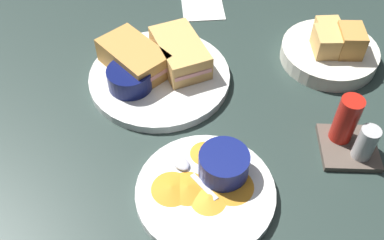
{
  "coord_description": "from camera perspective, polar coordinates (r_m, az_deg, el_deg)",
  "views": [
    {
      "loc": [
        53.79,
        -1.85,
        56.35
      ],
      "look_at": [
        7.26,
        -3.62,
        3.0
      ],
      "focal_mm": 40.87,
      "sensor_mm": 36.0,
      "label": 1
    }
  ],
  "objects": [
    {
      "name": "bread_basket_rear",
      "position": [
        0.88,
        17.63,
        8.7
      ],
      "size": [
        18.31,
        18.31,
        7.85
      ],
      "color": "silver",
      "rests_on": "ground_plane"
    },
    {
      "name": "spoon_by_gravy_ramekin",
      "position": [
        0.66,
        -0.78,
        -6.33
      ],
      "size": [
        8.38,
        7.64,
        0.8
      ],
      "color": "silver",
      "rests_on": "plate_chips_companion"
    },
    {
      "name": "sandwich_half_far",
      "position": [
        0.81,
        -7.61,
        8.02
      ],
      "size": [
        14.58,
        14.55,
        4.8
      ],
      "color": "#C68C42",
      "rests_on": "plate_sandwich_main"
    },
    {
      "name": "plantain_chip_scatter",
      "position": [
        0.65,
        1.29,
        -8.31
      ],
      "size": [
        14.44,
        16.71,
        0.6
      ],
      "color": "orange",
      "rests_on": "plate_chips_companion"
    },
    {
      "name": "ramekin_dark_sauce",
      "position": [
        0.78,
        -8.13,
        5.52
      ],
      "size": [
        7.94,
        7.94,
        3.68
      ],
      "color": "#0C144C",
      "rests_on": "plate_sandwich_main"
    },
    {
      "name": "sandwich_half_near",
      "position": [
        0.81,
        -1.59,
        8.8
      ],
      "size": [
        14.99,
        12.33,
        4.8
      ],
      "color": "tan",
      "rests_on": "plate_sandwich_main"
    },
    {
      "name": "ramekin_light_gravy",
      "position": [
        0.65,
        4.17,
        -5.74
      ],
      "size": [
        7.49,
        7.49,
        4.19
      ],
      "color": "navy",
      "rests_on": "plate_chips_companion"
    },
    {
      "name": "ground_plane",
      "position": [
        0.79,
        2.82,
        1.74
      ],
      "size": [
        110.0,
        110.0,
        3.0
      ],
      "primitive_type": "cube",
      "color": "#283833"
    },
    {
      "name": "plate_sandwich_main",
      "position": [
        0.81,
        -4.23,
        5.6
      ],
      "size": [
        25.87,
        25.87,
        1.6
      ],
      "primitive_type": "cylinder",
      "color": "white",
      "rests_on": "ground_plane"
    },
    {
      "name": "spoon_by_dark_ramekin",
      "position": [
        0.81,
        -4.4,
        6.52
      ],
      "size": [
        7.49,
        8.5,
        0.8
      ],
      "color": "silver",
      "rests_on": "plate_sandwich_main"
    },
    {
      "name": "plate_chips_companion",
      "position": [
        0.65,
        1.76,
        -9.44
      ],
      "size": [
        20.64,
        20.64,
        1.6
      ],
      "primitive_type": "cylinder",
      "color": "white",
      "rests_on": "ground_plane"
    },
    {
      "name": "condiment_caddy",
      "position": [
        0.73,
        20.04,
        -1.73
      ],
      "size": [
        9.0,
        9.0,
        9.5
      ],
      "color": "brown",
      "rests_on": "ground_plane"
    },
    {
      "name": "paper_napkin_folded",
      "position": [
        1.0,
        1.38,
        14.72
      ],
      "size": [
        12.02,
        10.28,
        0.4
      ],
      "primitive_type": "cube",
      "rotation": [
        0.0,
        0.0,
        0.12
      ],
      "color": "white",
      "rests_on": "ground_plane"
    }
  ]
}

